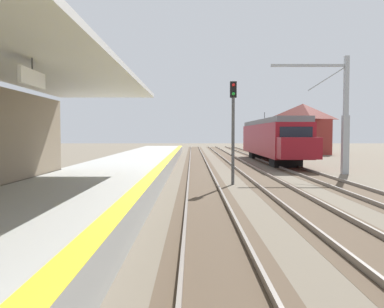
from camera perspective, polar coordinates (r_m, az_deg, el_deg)
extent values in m
cube|color=#999993|center=(17.74, -12.40, -4.12)|extent=(5.00, 80.00, 0.90)
cube|color=yellow|center=(17.34, -5.14, -2.72)|extent=(0.50, 80.00, 0.01)
cube|color=white|center=(9.97, -21.09, 9.82)|extent=(0.08, 1.40, 0.36)
cylinder|color=#333333|center=(10.01, -21.13, 11.61)|extent=(0.03, 0.03, 0.27)
cube|color=#4C3D2D|center=(21.35, 1.65, -4.09)|extent=(2.34, 120.00, 0.01)
cube|color=slate|center=(21.33, -0.28, -3.88)|extent=(0.08, 120.00, 0.15)
cube|color=slate|center=(21.37, 3.59, -3.88)|extent=(0.08, 120.00, 0.15)
cube|color=#4C3D2D|center=(21.70, 10.69, -4.03)|extent=(2.34, 120.00, 0.01)
cube|color=slate|center=(21.57, 8.80, -3.84)|extent=(0.08, 120.00, 0.15)
cube|color=slate|center=(21.83, 12.55, -3.80)|extent=(0.08, 120.00, 0.15)
cube|color=#4C3D2D|center=(22.56, 19.23, -3.88)|extent=(2.34, 120.00, 0.01)
cube|color=slate|center=(22.33, 17.48, -3.71)|extent=(0.08, 120.00, 0.15)
cube|color=slate|center=(22.80, 20.95, -3.64)|extent=(0.08, 120.00, 0.15)
cube|color=maroon|center=(38.55, 11.20, 2.02)|extent=(2.90, 18.00, 2.70)
cube|color=slate|center=(38.56, 11.22, 4.35)|extent=(2.67, 18.00, 0.44)
cube|color=black|center=(29.74, 14.51, 2.54)|extent=(2.32, 0.06, 1.21)
cube|color=maroon|center=(29.00, 14.87, 0.80)|extent=(2.78, 1.60, 1.49)
cube|color=black|center=(38.85, 13.32, 2.60)|extent=(0.04, 15.84, 0.86)
cylinder|color=#333333|center=(42.12, 10.29, 5.13)|extent=(0.06, 0.06, 0.90)
cube|color=black|center=(32.90, 13.11, -1.11)|extent=(2.18, 2.20, 0.72)
cube|color=black|center=(44.36, 9.74, -0.08)|extent=(2.18, 2.20, 0.72)
cylinder|color=#4C4C4C|center=(20.82, 5.96, 1.78)|extent=(0.16, 0.16, 4.40)
cube|color=black|center=(20.93, 6.00, 8.91)|extent=(0.32, 0.24, 0.80)
sphere|color=red|center=(20.82, 6.04, 9.55)|extent=(0.16, 0.16, 0.16)
sphere|color=green|center=(20.77, 6.03, 8.35)|extent=(0.16, 0.16, 0.16)
cube|color=#9EA3A8|center=(27.91, 20.77, 1.20)|extent=(0.40, 0.40, 3.75)
cube|color=#9EA3A8|center=(28.07, 20.91, 8.88)|extent=(0.28, 0.28, 3.75)
cube|color=#9EA3A8|center=(27.50, 16.17, 11.76)|extent=(4.80, 0.16, 0.16)
cylinder|color=#9EA3A8|center=(27.73, 18.57, 9.98)|extent=(2.47, 0.07, 1.60)
cube|color=maroon|center=(53.99, 15.36, 2.32)|extent=(6.00, 4.80, 4.40)
pyramid|color=maroon|center=(54.07, 15.40, 5.71)|extent=(6.60, 5.28, 2.00)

